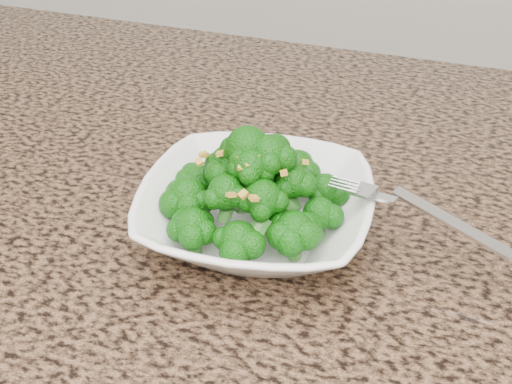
% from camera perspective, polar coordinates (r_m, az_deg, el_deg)
% --- Properties ---
extents(granite_counter, '(1.64, 1.04, 0.03)m').
position_cam_1_polar(granite_counter, '(0.65, -6.05, -4.12)').
color(granite_counter, brown).
rests_on(granite_counter, cabinet).
extents(bowl, '(0.25, 0.25, 0.05)m').
position_cam_1_polar(bowl, '(0.61, -0.00, -1.77)').
color(bowl, white).
rests_on(bowl, granite_counter).
extents(broccoli_pile, '(0.19, 0.19, 0.07)m').
position_cam_1_polar(broccoli_pile, '(0.58, -0.00, 3.25)').
color(broccoli_pile, '#105D0A').
rests_on(broccoli_pile, bowl).
extents(garlic_topping, '(0.12, 0.12, 0.01)m').
position_cam_1_polar(garlic_topping, '(0.56, -0.00, 6.63)').
color(garlic_topping, gold).
rests_on(garlic_topping, broccoli_pile).
extents(fork, '(0.19, 0.08, 0.01)m').
position_cam_1_polar(fork, '(0.58, 11.70, -0.60)').
color(fork, silver).
rests_on(fork, bowl).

